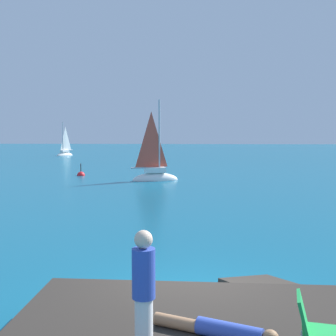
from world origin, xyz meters
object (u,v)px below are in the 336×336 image
object	(u,v)px
person_sunbather	(220,330)
marker_buoy	(81,175)
sailboat_far	(65,154)
sailboat_near	(155,176)
beach_chair	(315,325)
person_standing	(144,293)

from	to	relation	value
person_sunbather	marker_buoy	world-z (taller)	person_sunbather
sailboat_far	sailboat_near	bearing A→B (deg)	61.84
person_sunbather	beach_chair	size ratio (longest dim) A/B	2.08
beach_chair	marker_buoy	world-z (taller)	beach_chair
person_standing	beach_chair	size ratio (longest dim) A/B	2.03
person_sunbather	person_standing	size ratio (longest dim) A/B	1.02
sailboat_far	marker_buoy	distance (m)	22.45
sailboat_far	marker_buoy	size ratio (longest dim) A/B	3.86
marker_buoy	sailboat_near	bearing A→B (deg)	-26.07
person_standing	marker_buoy	world-z (taller)	person_standing
person_sunbather	marker_buoy	bearing A→B (deg)	-49.18
person_standing	beach_chair	bearing A→B (deg)	-15.10
sailboat_far	person_standing	distance (m)	49.47
sailboat_far	person_standing	bearing A→B (deg)	50.89
sailboat_near	beach_chair	distance (m)	23.62
person_sunbather	beach_chair	world-z (taller)	beach_chair
marker_buoy	beach_chair	bearing A→B (deg)	-70.88
sailboat_near	marker_buoy	xyz separation A→B (m)	(-5.41, 2.65, -0.30)
person_standing	person_sunbather	bearing A→B (deg)	15.74
sailboat_near	marker_buoy	world-z (taller)	sailboat_near
sailboat_far	beach_chair	xyz separation A→B (m)	(15.97, -47.33, 0.82)
person_standing	beach_chair	distance (m)	2.11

